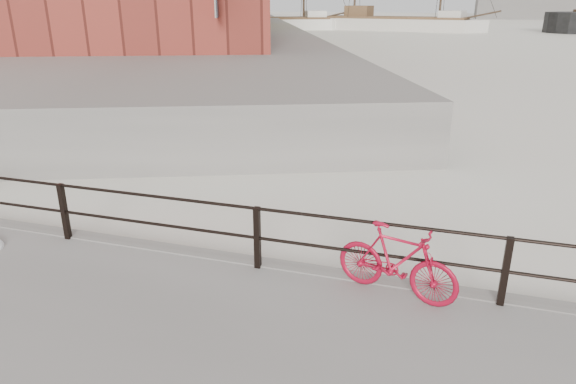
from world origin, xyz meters
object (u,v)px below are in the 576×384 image
Objects in this scene: schooner_left at (265,30)px; bicycle at (397,261)px; workboat_near at (142,52)px; workboat_far at (178,43)px; schooner_mid at (394,30)px.

bicycle is at bearing -94.17° from schooner_left.
schooner_left is 37.96m from workboat_near.
schooner_left is at bearing 88.90° from workboat_near.
schooner_left is 2.19× the size of workboat_far.
bicycle is 51.58m from workboat_far.
workboat_far is at bearing 137.69° from bicycle.
workboat_near is 10.20m from workboat_far.
schooner_left is (-19.32, -3.84, 0.00)m from schooner_mid.
bicycle is 0.14× the size of workboat_far.
bicycle is at bearing -57.62° from workboat_near.
bicycle is 0.06× the size of schooner_mid.
schooner_left is at bearing 81.48° from workboat_far.
bicycle is 76.78m from schooner_left.
schooner_mid is at bearing 112.00° from bicycle.
schooner_left reaches higher than workboat_far.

